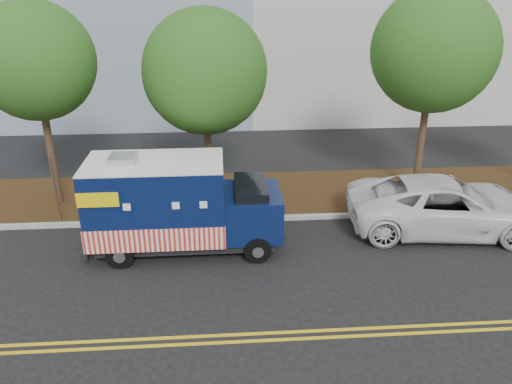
{
  "coord_description": "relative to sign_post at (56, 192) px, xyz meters",
  "views": [
    {
      "loc": [
        0.3,
        -13.82,
        7.81
      ],
      "look_at": [
        1.34,
        0.6,
        1.43
      ],
      "focal_mm": 35.0,
      "sensor_mm": 36.0,
      "label": 1
    }
  ],
  "objects": [
    {
      "name": "food_truck",
      "position": [
        4.03,
        -1.84,
        0.19
      ],
      "size": [
        5.84,
        2.27,
        3.07
      ],
      "rotation": [
        0.0,
        0.0,
        0.0
      ],
      "color": "black",
      "rests_on": "ground"
    },
    {
      "name": "tree_c",
      "position": [
        12.86,
        1.79,
        4.15
      ],
      "size": [
        4.32,
        4.32,
        7.52
      ],
      "color": "#38281C",
      "rests_on": "ground"
    },
    {
      "name": "white_car",
      "position": [
        12.67,
        -1.2,
        -0.33
      ],
      "size": [
        6.52,
        3.53,
        1.74
      ],
      "primitive_type": "imported",
      "rotation": [
        0.0,
        0.0,
        1.47
      ],
      "color": "silver",
      "rests_on": "ground"
    },
    {
      "name": "sign_post",
      "position": [
        0.0,
        0.0,
        0.0
      ],
      "size": [
        0.06,
        0.06,
        2.4
      ],
      "primitive_type": "cube",
      "color": "#473828",
      "rests_on": "ground"
    },
    {
      "name": "ground",
      "position": [
        5.18,
        -1.56,
        -1.2
      ],
      "size": [
        120.0,
        120.0,
        0.0
      ],
      "primitive_type": "plane",
      "color": "black",
      "rests_on": "ground"
    },
    {
      "name": "tree_a",
      "position": [
        -0.48,
        1.57,
        3.97
      ],
      "size": [
        3.88,
        3.88,
        7.12
      ],
      "color": "#38281C",
      "rests_on": "ground"
    },
    {
      "name": "centerline_far",
      "position": [
        5.18,
        -6.26,
        -1.19
      ],
      "size": [
        120.0,
        0.1,
        0.01
      ],
      "primitive_type": "cube",
      "color": "gold",
      "rests_on": "ground"
    },
    {
      "name": "tree_b",
      "position": [
        4.99,
        1.46,
        3.57
      ],
      "size": [
        4.17,
        4.17,
        6.86
      ],
      "color": "#38281C",
      "rests_on": "ground"
    },
    {
      "name": "mulch_strip",
      "position": [
        5.18,
        1.94,
        -1.12
      ],
      "size": [
        120.0,
        4.0,
        0.15
      ],
      "primitive_type": "cube",
      "color": "#321D0D",
      "rests_on": "ground"
    },
    {
      "name": "centerline_near",
      "position": [
        5.18,
        -6.01,
        -1.19
      ],
      "size": [
        120.0,
        0.1,
        0.01
      ],
      "primitive_type": "cube",
      "color": "gold",
      "rests_on": "ground"
    },
    {
      "name": "curb",
      "position": [
        5.18,
        -0.16,
        -1.12
      ],
      "size": [
        120.0,
        0.18,
        0.15
      ],
      "primitive_type": "cube",
      "color": "#9E9E99",
      "rests_on": "ground"
    }
  ]
}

